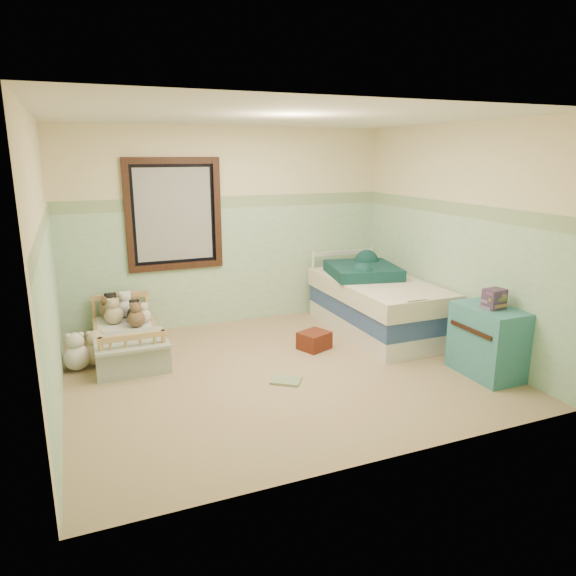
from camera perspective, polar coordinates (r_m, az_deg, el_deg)
name	(u,v)px	position (r m, az deg, el deg)	size (l,w,h in m)	color
floor	(282,371)	(5.49, -0.71, -9.00)	(4.20, 3.60, 0.02)	#94755B
ceiling	(281,115)	(5.05, -0.80, 18.23)	(4.20, 3.60, 0.02)	silver
wall_back	(229,228)	(6.81, -6.39, 6.53)	(4.20, 0.04, 2.50)	beige
wall_front	(381,296)	(3.56, 10.02, -0.85)	(4.20, 0.04, 2.50)	beige
wall_left	(45,268)	(4.78, -24.85, 1.94)	(0.04, 3.60, 2.50)	beige
wall_right	(455,238)	(6.20, 17.66, 5.17)	(0.04, 3.60, 2.50)	beige
wainscot_mint	(231,266)	(6.88, -6.24, 2.39)	(4.20, 0.01, 1.50)	#90B291
border_strip	(229,202)	(6.76, -6.43, 9.24)	(4.20, 0.01, 0.15)	#507756
window_frame	(174,215)	(6.59, -12.24, 7.78)	(1.16, 0.06, 1.36)	black
window_blinds	(174,215)	(6.60, -12.26, 7.79)	(0.92, 0.01, 1.12)	#ADADAB
toddler_bed_frame	(128,348)	(6.12, -16.96, -6.19)	(0.66, 1.32, 0.17)	tan
toddler_mattress	(127,335)	(6.07, -17.06, -4.91)	(0.61, 1.27, 0.12)	silver
patchwork_quilt	(131,341)	(5.66, -16.69, -5.49)	(0.72, 0.66, 0.03)	#6388B1
plush_bed_brown	(108,311)	(6.50, -18.92, -2.38)	(0.19, 0.19, 0.19)	brown
plush_bed_white	(126,308)	(6.50, -17.17, -2.10)	(0.21, 0.21, 0.21)	white
plush_bed_tan	(114,315)	(6.28, -18.33, -2.80)	(0.21, 0.21, 0.21)	tan
plush_bed_dark	(135,314)	(6.30, -16.24, -2.71)	(0.18, 0.18, 0.18)	black
plush_floor_cream	(77,357)	(5.87, -21.92, -6.98)	(0.27, 0.27, 0.27)	beige
plush_floor_tan	(97,353)	(5.93, -20.05, -6.65)	(0.26, 0.26, 0.26)	tan
twin_bed_frame	(377,323)	(6.68, 9.58, -3.79)	(0.96, 1.92, 0.22)	white
twin_boxspring	(377,306)	(6.61, 9.66, -1.98)	(0.96, 1.92, 0.22)	navy
twin_mattress	(378,289)	(6.56, 9.74, -0.14)	(1.00, 1.95, 0.22)	beige
teal_blanket	(363,270)	(6.74, 8.10, 1.89)	(0.81, 0.86, 0.14)	black
dresser	(488,341)	(5.64, 20.82, -5.42)	(0.44, 0.70, 0.70)	#2D7278
book_stack	(494,299)	(5.48, 21.46, -1.09)	(0.19, 0.15, 0.19)	#4D262C
red_pillow	(314,340)	(6.04, 2.86, -5.70)	(0.32, 0.28, 0.20)	#A53A1E
floor_book	(286,380)	(5.23, -0.20, -9.99)	(0.28, 0.22, 0.03)	gold
extra_plush_0	(111,316)	(6.35, -18.64, -2.89)	(0.15, 0.15, 0.15)	tan
extra_plush_1	(136,319)	(6.10, -16.10, -3.21)	(0.19, 0.19, 0.19)	brown
extra_plush_2	(144,316)	(6.23, -15.36, -2.92)	(0.16, 0.16, 0.16)	beige
extra_plush_3	(134,309)	(6.53, -16.35, -2.24)	(0.16, 0.16, 0.16)	brown
extra_plush_4	(111,310)	(6.50, -18.60, -2.23)	(0.21, 0.21, 0.21)	black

